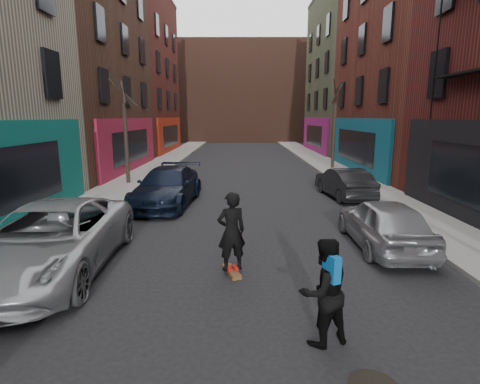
{
  "coord_description": "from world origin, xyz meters",
  "views": [
    {
      "loc": [
        -0.16,
        -1.79,
        3.61
      ],
      "look_at": [
        -0.18,
        8.14,
        1.6
      ],
      "focal_mm": 28.0,
      "sensor_mm": 36.0,
      "label": 1
    }
  ],
  "objects_px": {
    "tree_right_far": "(335,118)",
    "skateboard": "(232,271)",
    "parked_right_end": "(344,183)",
    "parked_left_end": "(167,187)",
    "parked_left_far": "(51,239)",
    "pedestrian": "(324,291)",
    "skateboarder": "(231,232)",
    "parked_right_far": "(383,223)",
    "tree_left_far": "(125,121)"
  },
  "relations": [
    {
      "from": "skateboard",
      "to": "skateboarder",
      "type": "xyz_separation_m",
      "value": [
        0.0,
        0.0,
        0.98
      ]
    },
    {
      "from": "parked_right_end",
      "to": "pedestrian",
      "type": "distance_m",
      "value": 11.58
    },
    {
      "from": "tree_right_far",
      "to": "parked_left_far",
      "type": "relative_size",
      "value": 1.17
    },
    {
      "from": "tree_right_far",
      "to": "parked_left_end",
      "type": "bearing_deg",
      "value": -131.57
    },
    {
      "from": "tree_left_far",
      "to": "parked_left_end",
      "type": "relative_size",
      "value": 1.23
    },
    {
      "from": "parked_left_end",
      "to": "pedestrian",
      "type": "distance_m",
      "value": 10.64
    },
    {
      "from": "parked_left_far",
      "to": "pedestrian",
      "type": "height_order",
      "value": "pedestrian"
    },
    {
      "from": "tree_left_far",
      "to": "parked_right_end",
      "type": "relative_size",
      "value": 1.58
    },
    {
      "from": "tree_right_far",
      "to": "pedestrian",
      "type": "height_order",
      "value": "tree_right_far"
    },
    {
      "from": "parked_left_end",
      "to": "skateboarder",
      "type": "distance_m",
      "value": 7.54
    },
    {
      "from": "skateboarder",
      "to": "pedestrian",
      "type": "bearing_deg",
      "value": 99.4
    },
    {
      "from": "skateboarder",
      "to": "pedestrian",
      "type": "distance_m",
      "value": 3.12
    },
    {
      "from": "parked_left_end",
      "to": "parked_left_far",
      "type": "bearing_deg",
      "value": -96.99
    },
    {
      "from": "skateboarder",
      "to": "pedestrian",
      "type": "relative_size",
      "value": 1.05
    },
    {
      "from": "tree_right_far",
      "to": "skateboard",
      "type": "bearing_deg",
      "value": -110.49
    },
    {
      "from": "parked_left_end",
      "to": "skateboard",
      "type": "relative_size",
      "value": 6.61
    },
    {
      "from": "skateboard",
      "to": "pedestrian",
      "type": "relative_size",
      "value": 0.45
    },
    {
      "from": "tree_right_far",
      "to": "skateboarder",
      "type": "relative_size",
      "value": 3.67
    },
    {
      "from": "parked_left_end",
      "to": "parked_right_end",
      "type": "bearing_deg",
      "value": 14.74
    },
    {
      "from": "parked_left_end",
      "to": "pedestrian",
      "type": "bearing_deg",
      "value": -61.3
    },
    {
      "from": "tree_left_far",
      "to": "tree_right_far",
      "type": "bearing_deg",
      "value": 25.82
    },
    {
      "from": "parked_right_end",
      "to": "pedestrian",
      "type": "relative_size",
      "value": 2.33
    },
    {
      "from": "parked_left_end",
      "to": "skateboard",
      "type": "bearing_deg",
      "value": -63.42
    },
    {
      "from": "parked_right_far",
      "to": "pedestrian",
      "type": "bearing_deg",
      "value": 59.85
    },
    {
      "from": "tree_right_far",
      "to": "skateboard",
      "type": "height_order",
      "value": "tree_right_far"
    },
    {
      "from": "pedestrian",
      "to": "parked_right_end",
      "type": "bearing_deg",
      "value": -129.22
    },
    {
      "from": "parked_left_end",
      "to": "parked_right_end",
      "type": "relative_size",
      "value": 1.28
    },
    {
      "from": "parked_left_far",
      "to": "skateboard",
      "type": "relative_size",
      "value": 7.24
    },
    {
      "from": "parked_left_end",
      "to": "skateboarder",
      "type": "relative_size",
      "value": 2.86
    },
    {
      "from": "parked_left_end",
      "to": "skateboarder",
      "type": "height_order",
      "value": "skateboarder"
    },
    {
      "from": "parked_left_far",
      "to": "pedestrian",
      "type": "distance_m",
      "value": 6.42
    },
    {
      "from": "skateboard",
      "to": "parked_right_end",
      "type": "bearing_deg",
      "value": 39.94
    },
    {
      "from": "tree_left_far",
      "to": "skateboard",
      "type": "distance_m",
      "value": 13.39
    },
    {
      "from": "parked_left_far",
      "to": "parked_right_end",
      "type": "xyz_separation_m",
      "value": [
        9.1,
        8.25,
        -0.13
      ]
    },
    {
      "from": "parked_right_end",
      "to": "tree_left_far",
      "type": "bearing_deg",
      "value": -23.14
    },
    {
      "from": "tree_right_far",
      "to": "parked_right_far",
      "type": "xyz_separation_m",
      "value": [
        -2.39,
        -15.77,
        -2.82
      ]
    },
    {
      "from": "tree_right_far",
      "to": "skateboard",
      "type": "distance_m",
      "value": 19.09
    },
    {
      "from": "parked_right_end",
      "to": "skateboard",
      "type": "height_order",
      "value": "parked_right_end"
    },
    {
      "from": "parked_left_far",
      "to": "parked_left_end",
      "type": "relative_size",
      "value": 1.09
    },
    {
      "from": "parked_left_end",
      "to": "pedestrian",
      "type": "height_order",
      "value": "pedestrian"
    },
    {
      "from": "parked_right_far",
      "to": "skateboarder",
      "type": "distance_m",
      "value": 4.57
    },
    {
      "from": "parked_right_far",
      "to": "skateboard",
      "type": "distance_m",
      "value": 4.61
    },
    {
      "from": "parked_left_far",
      "to": "parked_right_far",
      "type": "xyz_separation_m",
      "value": [
        8.41,
        1.7,
        -0.09
      ]
    },
    {
      "from": "tree_right_far",
      "to": "parked_left_end",
      "type": "distance_m",
      "value": 14.43
    },
    {
      "from": "tree_right_far",
      "to": "parked_right_end",
      "type": "bearing_deg",
      "value": -100.47
    },
    {
      "from": "skateboarder",
      "to": "pedestrian",
      "type": "xyz_separation_m",
      "value": [
        1.53,
        -2.72,
        -0.13
      ]
    },
    {
      "from": "parked_right_far",
      "to": "parked_right_end",
      "type": "relative_size",
      "value": 1.01
    },
    {
      "from": "tree_right_far",
      "to": "parked_right_end",
      "type": "relative_size",
      "value": 1.65
    },
    {
      "from": "tree_right_far",
      "to": "pedestrian",
      "type": "bearing_deg",
      "value": -103.95
    },
    {
      "from": "skateboarder",
      "to": "tree_left_far",
      "type": "bearing_deg",
      "value": -83.18
    }
  ]
}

